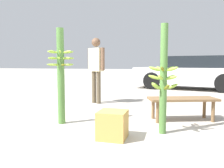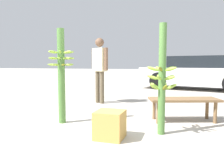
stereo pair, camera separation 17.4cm
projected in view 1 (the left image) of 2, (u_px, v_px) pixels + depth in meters
ground_plane at (104, 134)px, 3.15m from camera, size 80.00×80.00×0.00m
banana_stalk_left at (61, 73)px, 3.65m from camera, size 0.45×0.45×1.60m
banana_stalk_center at (163, 79)px, 3.12m from camera, size 0.43×0.43×1.57m
vendor_person at (96, 64)px, 5.56m from camera, size 0.56×0.37×1.67m
market_bench at (182, 101)px, 3.90m from camera, size 1.27×0.79×0.41m
parked_car at (190, 73)px, 8.82m from camera, size 4.45×2.48×1.31m
produce_crate at (113, 125)px, 2.96m from camera, size 0.38×0.38×0.38m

